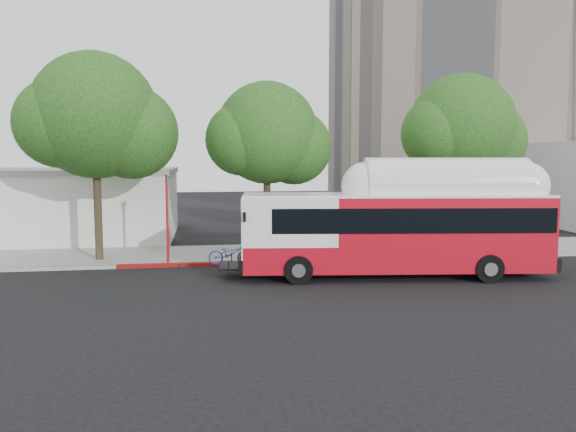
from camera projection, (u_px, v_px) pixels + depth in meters
name	position (u px, v px, depth m)	size (l,w,h in m)	color
ground	(309.00, 282.00, 22.32)	(120.00, 120.00, 0.00)	black
sidewalk	(286.00, 252.00, 28.71)	(60.00, 5.00, 0.15)	gray
curb_strip	(294.00, 262.00, 26.15)	(60.00, 0.30, 0.15)	gray
red_curb_segment	(229.00, 263.00, 25.71)	(10.00, 0.32, 0.16)	maroon
street_tree_left	(106.00, 121.00, 25.85)	(6.67, 5.80, 9.74)	#2D2116
street_tree_mid	(275.00, 137.00, 27.58)	(5.75, 5.00, 8.62)	#2D2116
street_tree_right	(469.00, 131.00, 28.82)	(6.21, 5.40, 9.18)	#2D2116
apartment_tower	(448.00, 16.00, 50.68)	(18.00, 18.00, 37.00)	tan
low_commercial_bldg	(38.00, 204.00, 33.81)	(16.20, 10.20, 4.25)	silver
transit_bus	(397.00, 233.00, 23.05)	(13.52, 4.09, 3.94)	#B50C1B
signal_pole	(167.00, 219.00, 25.38)	(0.12, 0.39, 4.15)	#B21320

